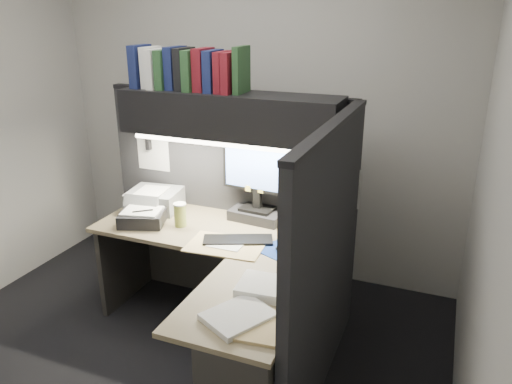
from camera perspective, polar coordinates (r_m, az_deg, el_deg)
floor at (r=3.51m, az=-10.06°, el=-18.37°), size 3.50×3.50×0.00m
wall_back at (r=4.18m, az=-0.29°, el=8.79°), size 3.50×0.04×2.70m
wall_right at (r=2.44m, az=25.25°, el=-1.53°), size 0.04×3.00×2.70m
partition_back at (r=3.81m, az=-3.10°, el=-0.96°), size 1.90×0.06×1.60m
partition_right at (r=2.88m, az=7.93°, el=-8.49°), size 0.06×1.50×1.60m
desk at (r=3.08m, az=-3.63°, el=-14.05°), size 1.70×1.53×0.73m
overhead_shelf at (r=3.42m, az=-3.15°, el=8.81°), size 1.55×0.34×0.30m
task_light_tube at (r=3.34m, az=-4.11°, el=5.50°), size 1.32×0.04×0.04m
monitor at (r=3.56m, az=0.15°, el=0.21°), size 0.53×0.27×0.58m
keyboard at (r=3.30m, az=-2.07°, el=-5.52°), size 0.48×0.32×0.02m
mousepad at (r=3.19m, az=2.65°, el=-6.72°), size 0.30×0.29×0.00m
mouse at (r=3.18m, az=2.95°, el=-6.34°), size 0.09×0.11×0.04m
telephone at (r=3.35m, az=6.08°, el=-4.54°), size 0.26×0.27×0.10m
coffee_cup at (r=3.55m, az=-8.66°, el=-2.65°), size 0.10×0.10×0.16m
printer at (r=3.89m, az=-11.47°, el=-0.85°), size 0.42×0.37×0.15m
notebook_stack at (r=3.65m, az=-12.83°, el=-2.87°), size 0.37×0.34×0.09m
open_folder at (r=3.25m, az=-3.47°, el=-6.12°), size 0.52×0.36×0.01m
paper_stack_a at (r=2.75m, az=0.99°, el=-10.83°), size 0.30×0.26×0.05m
paper_stack_b at (r=2.54m, az=-2.03°, el=-14.00°), size 0.37×0.40×0.03m
manila_stack at (r=2.48m, az=1.04°, el=-15.08°), size 0.26×0.32×0.02m
binder_row at (r=3.52m, az=-7.85°, el=13.71°), size 0.82×0.25×0.30m
pinned_papers at (r=3.26m, az=0.32°, el=0.12°), size 1.76×1.31×0.51m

